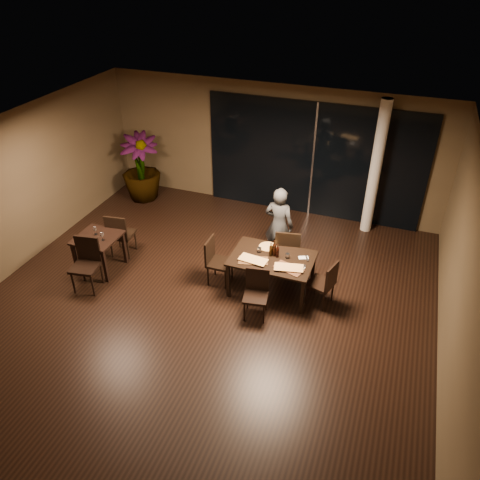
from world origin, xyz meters
The scene contains 33 objects.
ground centered at (0.00, 0.00, 0.00)m, with size 8.00×8.00×0.00m, color black.
wall_back centered at (0.00, 4.05, 1.50)m, with size 8.00×0.10×3.00m, color brown.
wall_front centered at (0.00, -4.05, 1.50)m, with size 8.00×0.10×3.00m, color brown.
wall_left centered at (-4.05, 0.00, 1.50)m, with size 0.10×8.00×3.00m, color brown.
wall_right centered at (4.05, 0.00, 1.50)m, with size 0.10×8.00×3.00m, color brown.
ceiling centered at (0.00, 0.00, 3.02)m, with size 8.00×8.00×0.04m, color silver.
window_panel centered at (1.00, 3.96, 1.35)m, with size 5.00×0.06×2.70m, color black.
column centered at (2.40, 3.65, 1.50)m, with size 0.24×0.24×3.00m, color silver.
main_table centered at (1.00, 0.80, 0.68)m, with size 1.50×1.00×0.75m.
side_table centered at (-2.40, 0.30, 0.62)m, with size 0.80×0.80×0.75m.
chair_main_far centered at (1.14, 1.39, 0.58)m, with size 0.56×0.56×1.03m.
chair_main_near centered at (0.94, 0.10, 0.50)m, with size 0.48×0.48×0.89m.
chair_main_left centered at (-0.08, 0.70, 0.53)m, with size 0.44×0.44×0.94m.
chair_main_right centered at (2.01, 0.73, 0.51)m, with size 0.52×0.52×0.91m.
chair_side_far centered at (-2.26, 0.83, 0.55)m, with size 0.52×0.52×0.99m.
chair_side_near centered at (-2.29, -0.24, 0.57)m, with size 0.55×0.55×1.03m.
diner centered at (0.83, 1.83, 0.82)m, with size 0.55×0.37×1.63m, color #313437.
potted_plant centered at (-3.15, 3.26, 0.84)m, with size 0.92×0.92×1.68m, color #224E1A.
pizza_board_left centered at (0.71, 0.58, 0.76)m, with size 0.53×0.27×0.01m, color #462A16.
pizza_board_right centered at (1.37, 0.57, 0.76)m, with size 0.51×0.26×0.01m, color #4A2817.
oblong_pizza_left centered at (0.71, 0.58, 0.77)m, with size 0.49×0.23×0.02m, color #6A1309, non-canonical shape.
oblong_pizza_right centered at (1.37, 0.57, 0.77)m, with size 0.49×0.22×0.02m, color maroon, non-canonical shape.
round_pizza centered at (0.82, 1.09, 0.76)m, with size 0.32×0.32×0.01m, color red.
bottle_a centered at (0.95, 0.85, 0.89)m, with size 0.06×0.06×0.27m, color black, non-canonical shape.
bottle_b centered at (1.08, 0.85, 0.89)m, with size 0.06×0.06×0.27m, color black, non-canonical shape.
bottle_c centered at (1.01, 0.87, 0.91)m, with size 0.07×0.07×0.32m, color black, non-canonical shape.
tumbler_left centered at (0.72, 0.89, 0.80)m, with size 0.08×0.08×0.09m, color white.
tumbler_right centered at (1.26, 0.89, 0.80)m, with size 0.08×0.08×0.09m, color white.
napkin_near centered at (1.54, 0.67, 0.76)m, with size 0.18×0.10×0.01m, color white.
napkin_far centered at (1.54, 0.98, 0.76)m, with size 0.18×0.10×0.01m, color white.
wine_glass_a centered at (-2.48, 0.37, 0.83)m, with size 0.07×0.07×0.17m, color white, non-canonical shape.
wine_glass_b centered at (-2.22, 0.24, 0.84)m, with size 0.08×0.08×0.17m, color white, non-canonical shape.
side_napkin centered at (-2.40, 0.06, 0.76)m, with size 0.18×0.11×0.01m, color white.
Camera 1 is at (2.83, -5.92, 5.65)m, focal length 35.00 mm.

